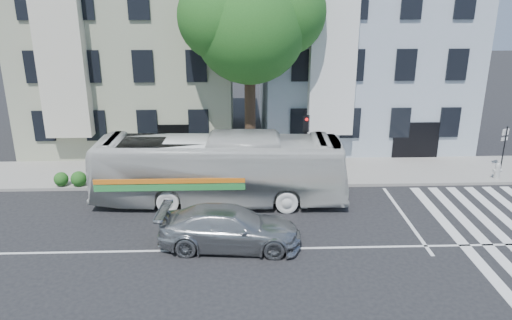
{
  "coord_description": "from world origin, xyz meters",
  "views": [
    {
      "loc": [
        -0.59,
        -16.64,
        9.39
      ],
      "look_at": [
        0.12,
        3.35,
        2.4
      ],
      "focal_mm": 35.0,
      "sensor_mm": 36.0,
      "label": 1
    }
  ],
  "objects_px": {
    "bus": "(219,169)",
    "traffic_signal": "(305,139)",
    "sedan": "(230,228)",
    "fire_hydrant": "(497,170)"
  },
  "relations": [
    {
      "from": "bus",
      "to": "sedan",
      "type": "bearing_deg",
      "value": -170.64
    },
    {
      "from": "traffic_signal",
      "to": "fire_hydrant",
      "type": "distance_m",
      "value": 10.1
    },
    {
      "from": "bus",
      "to": "sedan",
      "type": "xyz_separation_m",
      "value": [
        0.52,
        -4.16,
        -0.8
      ]
    },
    {
      "from": "traffic_signal",
      "to": "fire_hydrant",
      "type": "bearing_deg",
      "value": 28.06
    },
    {
      "from": "traffic_signal",
      "to": "bus",
      "type": "bearing_deg",
      "value": -135.05
    },
    {
      "from": "sedan",
      "to": "traffic_signal",
      "type": "relative_size",
      "value": 1.39
    },
    {
      "from": "bus",
      "to": "traffic_signal",
      "type": "height_order",
      "value": "traffic_signal"
    },
    {
      "from": "sedan",
      "to": "traffic_signal",
      "type": "bearing_deg",
      "value": -27.24
    },
    {
      "from": "bus",
      "to": "fire_hydrant",
      "type": "height_order",
      "value": "bus"
    },
    {
      "from": "sedan",
      "to": "fire_hydrant",
      "type": "height_order",
      "value": "sedan"
    }
  ]
}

